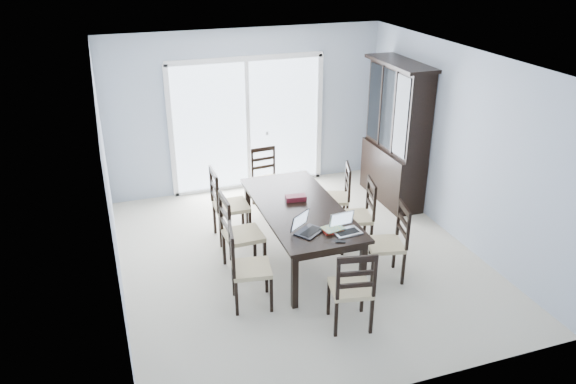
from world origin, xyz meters
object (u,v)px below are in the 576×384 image
(chair_right_mid, at_px, (362,207))
(chair_right_far, at_px, (340,190))
(chair_left_mid, at_px, (235,226))
(china_hutch, at_px, (396,135))
(chair_left_near, at_px, (242,259))
(chair_end_far, at_px, (266,171))
(hot_tub, at_px, (214,145))
(chair_right_near, at_px, (394,234))
(dining_table, at_px, (300,212))
(game_box, at_px, (296,198))
(chair_left_far, at_px, (223,197))
(chair_end_near, at_px, (353,282))
(laptop_silver, at_px, (347,229))
(laptop_dark, at_px, (310,228))
(cell_phone, at_px, (341,242))

(chair_right_mid, relative_size, chair_right_far, 1.03)
(chair_left_mid, xyz_separation_m, chair_right_mid, (1.74, 0.04, -0.05))
(china_hutch, xyz_separation_m, chair_left_near, (-2.97, -2.01, -0.47))
(chair_right_far, xyz_separation_m, chair_end_far, (-0.80, 1.02, -0.01))
(chair_left_near, bearing_deg, chair_end_far, 166.58)
(chair_right_mid, height_order, chair_end_far, chair_right_mid)
(chair_right_mid, relative_size, hot_tub, 0.55)
(chair_right_near, height_order, hot_tub, chair_right_near)
(dining_table, xyz_separation_m, china_hutch, (2.02, 1.25, 0.40))
(game_box, bearing_deg, chair_left_near, -135.56)
(chair_left_far, relative_size, chair_end_near, 1.07)
(laptop_silver, bearing_deg, laptop_dark, 154.96)
(hot_tub, bearing_deg, chair_right_far, -65.42)
(dining_table, relative_size, chair_left_far, 1.83)
(hot_tub, bearing_deg, china_hutch, -41.55)
(laptop_silver, bearing_deg, china_hutch, 44.18)
(chair_left_mid, bearing_deg, laptop_silver, 53.47)
(cell_phone, bearing_deg, chair_end_far, 117.21)
(chair_left_mid, relative_size, chair_left_far, 1.00)
(china_hutch, relative_size, hot_tub, 1.09)
(chair_right_near, height_order, chair_end_near, chair_end_near)
(chair_right_far, height_order, chair_end_far, chair_right_far)
(chair_end_near, xyz_separation_m, laptop_silver, (0.25, 0.74, 0.21))
(laptop_dark, height_order, game_box, laptop_dark)
(chair_right_mid, xyz_separation_m, laptop_dark, (-1.01, -0.68, 0.21))
(chair_left_mid, height_order, cell_phone, chair_left_mid)
(chair_left_far, height_order, game_box, chair_left_far)
(chair_end_far, bearing_deg, chair_right_mid, 111.33)
(dining_table, distance_m, chair_right_mid, 0.89)
(chair_right_far, bearing_deg, hot_tub, 42.38)
(laptop_silver, distance_m, cell_phone, 0.24)
(china_hutch, bearing_deg, laptop_silver, -130.08)
(china_hutch, xyz_separation_m, laptop_dark, (-2.15, -1.93, -0.27))
(laptop_silver, bearing_deg, chair_right_near, -2.00)
(laptop_dark, bearing_deg, game_box, 45.26)
(chair_end_far, xyz_separation_m, laptop_dark, (-0.18, -2.37, 0.24))
(chair_left_far, xyz_separation_m, laptop_silver, (1.08, -1.63, 0.17))
(chair_left_near, distance_m, laptop_dark, 0.85)
(chair_right_near, relative_size, game_box, 4.25)
(china_hutch, bearing_deg, chair_end_near, -125.38)
(chair_left_mid, bearing_deg, cell_phone, 43.61)
(chair_right_mid, bearing_deg, china_hutch, -29.02)
(chair_left_near, relative_size, laptop_silver, 3.42)
(dining_table, bearing_deg, chair_left_far, 134.83)
(dining_table, xyz_separation_m, chair_right_far, (0.85, 0.66, -0.10))
(game_box, height_order, hot_tub, hot_tub)
(chair_left_near, height_order, chair_right_mid, chair_left_near)
(chair_left_far, height_order, chair_end_near, chair_left_far)
(chair_right_mid, xyz_separation_m, chair_end_near, (-0.86, -1.57, 0.00))
(chair_right_mid, bearing_deg, cell_phone, 156.03)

